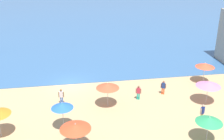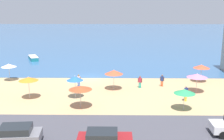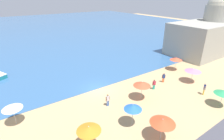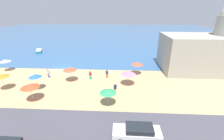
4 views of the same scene
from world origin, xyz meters
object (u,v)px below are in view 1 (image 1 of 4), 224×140
Objects in this scene: beach_umbrella_8 at (62,105)px; bather_1 at (138,92)px; beach_umbrella_6 at (205,65)px; bather_0 at (202,112)px; beach_umbrella_9 at (108,86)px; beach_umbrella_3 at (75,127)px; beach_umbrella_1 at (209,120)px; bather_3 at (61,96)px; beach_umbrella_0 at (208,84)px; bather_2 at (163,87)px.

beach_umbrella_8 is 1.68× the size of bather_1.
beach_umbrella_6 is 9.13m from bather_1.
beach_umbrella_8 is at bearing -156.81° from beach_umbrella_6.
beach_umbrella_9 is at bearing 152.62° from bather_0.
bather_0 reaches higher than bather_1.
beach_umbrella_3 is 0.98× the size of beach_umbrella_6.
bather_0 is (7.97, -4.13, -1.28)m from beach_umbrella_9.
beach_umbrella_1 is 1.37× the size of bather_3.
beach_umbrella_0 is 1.08× the size of beach_umbrella_1.
beach_umbrella_0 is at bearing -14.47° from bather_1.
beach_umbrella_1 is 0.86× the size of beach_umbrella_8.
bather_1 is (7.69, 4.12, -1.45)m from beach_umbrella_8.
beach_umbrella_3 is 7.18m from beach_umbrella_9.
beach_umbrella_3 is 1.47× the size of bather_3.
bather_0 is (0.84, 2.68, -0.98)m from beach_umbrella_1.
beach_umbrella_1 is 0.87× the size of beach_umbrella_9.
beach_umbrella_3 is at bearing -81.11° from bather_3.
beach_umbrella_9 reaches higher than bather_0.
beach_umbrella_0 is 4.00m from bather_0.
beach_umbrella_3 is at bearing -72.25° from beach_umbrella_8.
beach_umbrella_3 reaches higher than beach_umbrella_1.
beach_umbrella_8 is 1.68× the size of bather_2.
bather_0 is 1.07× the size of bather_3.
beach_umbrella_3 reaches higher than beach_umbrella_0.
bather_0 is 13.60m from bather_3.
bather_2 is (2.94, 0.74, -0.00)m from bather_1.
bather_0 is (12.33, -0.86, -1.33)m from beach_umbrella_8.
bather_2 is at bearing 95.87° from beach_umbrella_1.
beach_umbrella_3 is at bearing 177.44° from beach_umbrella_1.
bather_3 reaches higher than bather_1.
beach_umbrella_6 is 1.41× the size of bather_0.
bather_0 is at bearing -47.01° from bather_1.
bather_3 is (-16.46, -2.52, -1.28)m from beach_umbrella_6.
beach_umbrella_8 is at bearing -155.40° from bather_2.
beach_umbrella_0 is 1.00× the size of beach_umbrella_3.
beach_umbrella_1 is 8.62m from bather_1.
beach_umbrella_1 is at bearing -84.13° from bather_2.
beach_umbrella_9 is (3.37, 6.34, 0.10)m from beach_umbrella_3.
bather_1 is at bearing 132.99° from bather_0.
bather_2 is (-3.77, 2.47, -1.21)m from beach_umbrella_0.
beach_umbrella_8 is (-0.98, 3.07, 0.16)m from beach_umbrella_3.
bather_1 is at bearing 14.24° from beach_umbrella_9.
bather_1 is at bearing 28.18° from beach_umbrella_8.
beach_umbrella_0 reaches higher than bather_0.
beach_umbrella_3 is at bearing -146.71° from beach_umbrella_6.
beach_umbrella_9 is 1.65× the size of bather_1.
beach_umbrella_0 is 1.55× the size of bather_1.
bather_2 is at bearing 14.22° from bather_1.
beach_umbrella_6 is (15.28, 10.03, 0.03)m from beach_umbrella_3.
beach_umbrella_9 reaches higher than bather_1.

